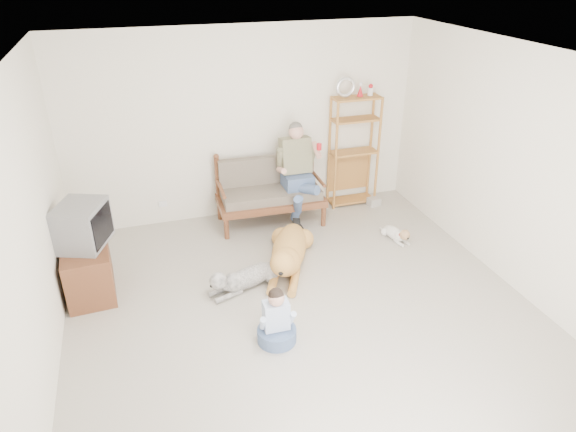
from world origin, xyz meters
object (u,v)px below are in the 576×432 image
object	(u,v)px
etagere	(354,151)
tv_stand	(88,269)
golden_retriever	(288,253)
loveseat	(269,190)

from	to	relation	value
etagere	tv_stand	distance (m)	4.08
tv_stand	golden_retriever	bearing A→B (deg)	-8.36
loveseat	tv_stand	xyz separation A→B (m)	(-2.46, -1.07, -0.19)
etagere	golden_retriever	size ratio (longest dim) A/B	1.24
tv_stand	loveseat	bearing A→B (deg)	20.29
etagere	tv_stand	bearing A→B (deg)	-161.69
golden_retriever	etagere	bearing A→B (deg)	69.27
loveseat	golden_retriever	bearing A→B (deg)	-93.54
loveseat	tv_stand	bearing A→B (deg)	-154.54
tv_stand	golden_retriever	distance (m)	2.34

